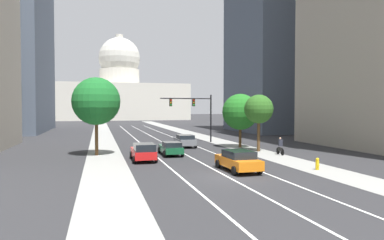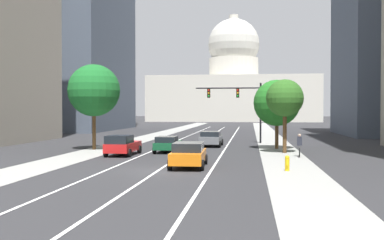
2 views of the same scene
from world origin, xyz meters
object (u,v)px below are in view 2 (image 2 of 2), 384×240
(car_green, at_px, (168,144))
(street_tree_near_right, at_px, (277,103))
(street_tree_far_right, at_px, (285,98))
(fire_hydrant, at_px, (287,163))
(car_red, at_px, (122,145))
(cyclist, at_px, (299,145))
(capitol_building, at_px, (234,88))
(car_gray, at_px, (211,138))
(car_orange, at_px, (189,154))
(street_tree_near_left, at_px, (94,90))
(traffic_signal_mast, at_px, (240,100))

(car_green, bearing_deg, street_tree_near_right, -63.13)
(street_tree_far_right, bearing_deg, fire_hydrant, -93.46)
(car_green, bearing_deg, car_red, 135.48)
(car_red, xyz_separation_m, cyclist, (13.46, 0.59, 0.03))
(capitol_building, xyz_separation_m, street_tree_near_right, (7.64, -106.44, -6.53))
(capitol_building, relative_size, car_gray, 12.02)
(car_gray, distance_m, street_tree_far_right, 9.62)
(street_tree_near_right, bearing_deg, car_orange, -113.19)
(car_red, bearing_deg, street_tree_near_left, 39.47)
(car_gray, relative_size, street_tree_near_left, 0.57)
(traffic_signal_mast, bearing_deg, cyclist, -71.40)
(cyclist, distance_m, street_tree_near_right, 7.90)
(traffic_signal_mast, relative_size, street_tree_far_right, 1.16)
(street_tree_far_right, bearing_deg, car_green, -176.53)
(car_gray, xyz_separation_m, street_tree_near_right, (6.13, -2.01, 3.36))
(capitol_building, height_order, street_tree_near_left, capitol_building)
(car_orange, distance_m, street_tree_near_right, 15.92)
(street_tree_near_left, bearing_deg, cyclist, -13.71)
(fire_hydrant, bearing_deg, car_green, 129.51)
(traffic_signal_mast, distance_m, cyclist, 15.37)
(car_orange, distance_m, fire_hydrant, 5.96)
(car_green, relative_size, cyclist, 2.58)
(fire_hydrant, bearing_deg, street_tree_far_right, 86.54)
(traffic_signal_mast, bearing_deg, car_gray, -117.62)
(car_green, bearing_deg, car_orange, -162.50)
(street_tree_far_right, bearing_deg, capitol_building, 94.17)
(street_tree_near_right, distance_m, street_tree_near_left, 16.40)
(capitol_building, height_order, car_red, capitol_building)
(car_red, height_order, car_orange, car_red)
(car_orange, xyz_separation_m, street_tree_far_right, (6.54, 10.28, 3.65))
(car_gray, xyz_separation_m, street_tree_far_right, (6.54, -6.03, 3.67))
(traffic_signal_mast, height_order, fire_hydrant, traffic_signal_mast)
(street_tree_far_right, bearing_deg, car_orange, -122.45)
(car_green, xyz_separation_m, street_tree_far_right, (9.56, 0.58, 3.74))
(cyclist, bearing_deg, car_orange, 139.21)
(capitol_building, bearing_deg, fire_hydrant, -86.54)
(cyclist, bearing_deg, street_tree_near_right, 15.10)
(car_gray, distance_m, car_green, 7.27)
(street_tree_far_right, bearing_deg, traffic_signal_mast, 109.34)
(cyclist, relative_size, street_tree_far_right, 0.29)
(cyclist, bearing_deg, car_green, 81.57)
(traffic_signal_mast, relative_size, street_tree_near_left, 0.92)
(car_green, distance_m, cyclist, 10.72)
(car_green, height_order, traffic_signal_mast, traffic_signal_mast)
(car_red, height_order, street_tree_near_left, street_tree_near_left)
(street_tree_near_left, bearing_deg, car_red, -50.86)
(car_orange, height_order, car_gray, car_orange)
(traffic_signal_mast, bearing_deg, car_green, -115.92)
(capitol_building, relative_size, street_tree_near_left, 6.90)
(car_gray, height_order, street_tree_far_right, street_tree_far_right)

